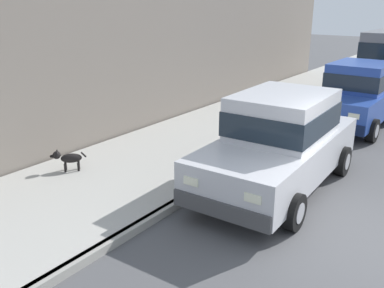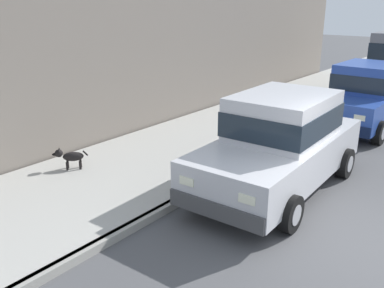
{
  "view_description": "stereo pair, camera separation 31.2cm",
  "coord_description": "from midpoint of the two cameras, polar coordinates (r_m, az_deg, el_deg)",
  "views": [
    {
      "loc": [
        1.14,
        -6.4,
        3.62
      ],
      "look_at": [
        -3.62,
        0.13,
        0.85
      ],
      "focal_mm": 39.58,
      "sensor_mm": 36.0,
      "label": 1
    },
    {
      "loc": [
        1.38,
        -6.21,
        3.62
      ],
      "look_at": [
        -3.62,
        0.13,
        0.85
      ],
      "focal_mm": 39.58,
      "sensor_mm": 36.0,
      "label": 2
    }
  ],
  "objects": [
    {
      "name": "ground_plane",
      "position": [
        7.38,
        21.9,
        -11.97
      ],
      "size": [
        80.0,
        80.0,
        0.0
      ],
      "primitive_type": "plane",
      "color": "#4C4C4F"
    },
    {
      "name": "curb",
      "position": [
        8.5,
        0.71,
        -5.76
      ],
      "size": [
        0.16,
        64.0,
        0.14
      ],
      "primitive_type": "cube",
      "color": "gray",
      "rests_on": "ground"
    },
    {
      "name": "sidewalk",
      "position": [
        9.57,
        -8.13,
        -3.06
      ],
      "size": [
        3.6,
        64.0,
        0.14
      ],
      "primitive_type": "cube",
      "color": "#A8A59E",
      "rests_on": "ground"
    },
    {
      "name": "car_silver_sedan",
      "position": [
        8.46,
        10.75,
        0.44
      ],
      "size": [
        2.14,
        4.65,
        1.92
      ],
      "color": "#BCBCC1",
      "rests_on": "ground"
    },
    {
      "name": "car_blue_hatchback",
      "position": [
        13.38,
        20.7,
        6.3
      ],
      "size": [
        2.0,
        3.83,
        1.88
      ],
      "color": "#28479E",
      "rests_on": "ground"
    },
    {
      "name": "dog_black",
      "position": [
        9.4,
        -17.28,
        -1.81
      ],
      "size": [
        0.55,
        0.59,
        0.49
      ],
      "color": "black",
      "rests_on": "sidewalk"
    },
    {
      "name": "building_facade",
      "position": [
        13.93,
        -1.16,
        12.12
      ],
      "size": [
        0.5,
        20.0,
        3.95
      ],
      "primitive_type": "cube",
      "color": "slate",
      "rests_on": "ground"
    }
  ]
}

